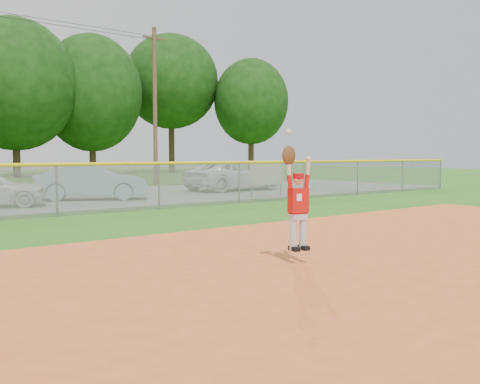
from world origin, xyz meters
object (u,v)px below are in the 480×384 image
object	(u,v)px
car_blue	(92,182)
sponsor_sign	(266,175)
car_white_b	(235,176)
ballplayer	(297,199)

from	to	relation	value
car_blue	sponsor_sign	distance (m)	6.99
car_blue	car_white_b	bearing A→B (deg)	-55.70
car_white_b	sponsor_sign	size ratio (longest dim) A/B	3.20
car_white_b	ballplayer	world-z (taller)	ballplayer
car_white_b	ballplayer	bearing A→B (deg)	142.09
sponsor_sign	car_blue	bearing A→B (deg)	153.53
car_blue	car_white_b	world-z (taller)	car_white_b
car_white_b	sponsor_sign	bearing A→B (deg)	156.25
sponsor_sign	car_white_b	bearing A→B (deg)	69.41
car_white_b	ballplayer	size ratio (longest dim) A/B	2.66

